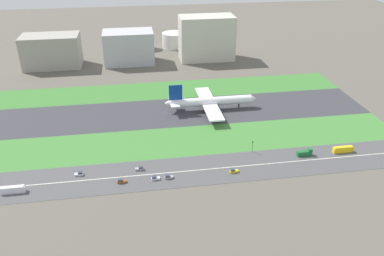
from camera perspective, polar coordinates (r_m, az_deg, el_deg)
The scene contains 23 objects.
ground_plane at distance 268.04m, azimuth -4.01°, elevation 2.24°, with size 800.00×800.00×0.00m, color #5B564C.
runway at distance 268.02m, azimuth -4.01°, elevation 2.25°, with size 280.00×46.00×0.10m, color #38383D.
grass_median_north at distance 305.45m, azimuth -4.75°, elevation 5.52°, with size 280.00×36.00×0.10m, color #3D7A33.
grass_median_south at distance 231.80m, azimuth -3.02°, elevation -2.05°, with size 280.00×36.00×0.10m, color #427F38.
highway at distance 204.78m, azimuth -2.01°, elevation -6.45°, with size 280.00×28.00×0.10m, color #4C4C4F.
highway_centerline at distance 204.75m, azimuth -2.01°, elevation -6.44°, with size 266.00×0.50×0.01m, color silver.
airliner at distance 269.52m, azimuth 2.55°, elevation 3.89°, with size 65.00×56.00×19.70m.
car_4 at distance 204.96m, azimuth 6.12°, elevation -6.28°, with size 4.40×1.80×2.00m.
car_0 at distance 199.35m, azimuth -5.41°, elevation -7.33°, with size 4.40×1.80×2.00m.
car_1 at distance 209.82m, azimuth -16.21°, elevation -6.48°, with size 4.40×1.80×2.00m.
car_2 at distance 199.71m, azimuth -3.47°, elevation -7.17°, with size 4.40×1.80×2.00m.
bus_0 at distance 236.57m, azimuth 21.25°, elevation -2.95°, with size 11.60×2.50×3.50m.
car_6 at distance 199.45m, azimuth -10.32°, elevation -7.69°, with size 4.40×1.80×2.00m.
bus_1 at distance 207.91m, azimuth -24.79°, elevation -8.21°, with size 11.60×2.50×3.50m.
car_5 at distance 207.49m, azimuth -7.67°, elevation -5.92°, with size 4.40×1.80×2.00m.
truck_0 at distance 226.47m, azimuth 16.21°, elevation -3.54°, with size 8.40×2.50×4.00m.
traffic_light at distance 221.77m, azimuth 8.87°, elevation -2.59°, with size 0.36×0.50×7.20m.
terminal_building at distance 375.93m, azimuth -19.87°, elevation 10.56°, with size 50.00×28.12×28.57m, color #9E998E.
hangar_building at distance 369.20m, azimuth -9.25°, elevation 11.61°, with size 45.15×28.60×29.42m, color #B2B2B7.
office_tower at distance 374.48m, azimuth 2.15°, elevation 13.05°, with size 50.54×25.81×40.57m, color beige.
fuel_tank_west at distance 414.68m, azimuth -7.05°, elevation 12.52°, with size 17.57×17.57×15.32m, color silver.
fuel_tank_centre at distance 416.94m, azimuth -2.64°, elevation 12.76°, with size 24.87×24.87×15.09m, color silver.
fuel_tank_east at distance 421.41m, azimuth 1.89°, elevation 13.12°, with size 19.94×19.94×17.66m, color silver.
Camera 1 is at (-19.74, -241.30, 115.03)m, focal length 36.37 mm.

